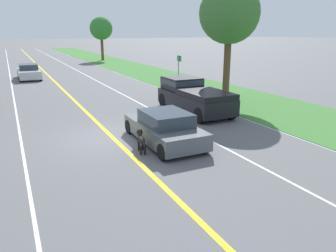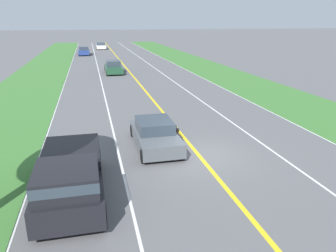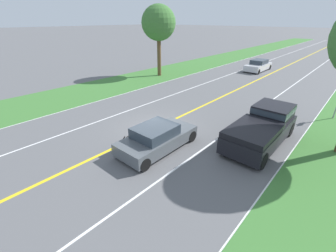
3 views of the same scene
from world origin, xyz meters
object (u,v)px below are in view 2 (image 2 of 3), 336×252
car_trailing_near (113,67)px  car_trailing_mid (84,51)px  ego_car (155,134)px  car_trailing_far (101,46)px  dog (177,131)px  pickup_truck (70,175)px

car_trailing_near → car_trailing_mid: (3.41, -21.59, 0.02)m
ego_car → car_trailing_near: car_trailing_near is taller
car_trailing_far → dog: bearing=91.5°
car_trailing_near → car_trailing_mid: bearing=-81.0°
dog → car_trailing_mid: bearing=-72.0°
car_trailing_mid → car_trailing_far: 11.82m
ego_car → car_trailing_far: bearing=-89.8°
ego_car → car_trailing_near: 23.58m
ego_car → pickup_truck: 5.56m
car_trailing_far → car_trailing_mid: bearing=73.6°
dog → car_trailing_mid: (4.79, -44.64, 0.18)m
dog → car_trailing_mid: car_trailing_mid is taller
car_trailing_mid → car_trailing_far: car_trailing_mid is taller
dog → car_trailing_near: car_trailing_near is taller
car_trailing_near → car_trailing_far: 32.93m
pickup_truck → car_trailing_far: bearing=-93.2°
ego_car → dog: 1.33m
ego_car → dog: ego_car is taller
car_trailing_mid → car_trailing_far: (-3.34, -11.34, -0.02)m
car_trailing_mid → car_trailing_far: size_ratio=1.01×
ego_car → pickup_truck: (3.68, 4.15, 0.29)m
ego_car → car_trailing_mid: size_ratio=0.94×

